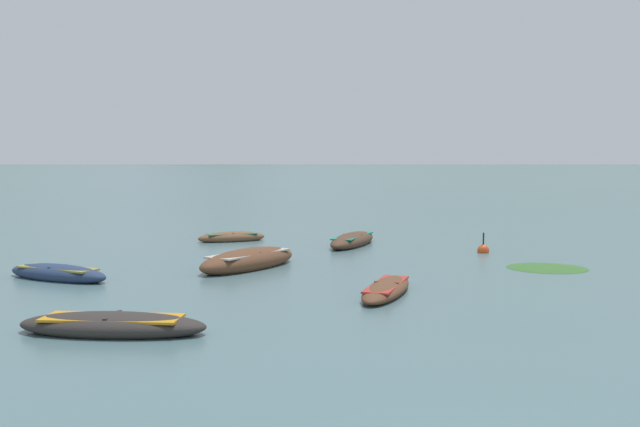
# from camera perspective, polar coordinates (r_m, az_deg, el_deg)

# --- Properties ---
(ground_plane) EXTENTS (6000.00, 6000.00, 0.00)m
(ground_plane) POSITION_cam_1_polar(r_m,az_deg,el_deg) (1505.91, -8.97, 4.10)
(ground_plane) COLOR slate
(mountain_2) EXTENTS (569.26, 569.26, 224.26)m
(mountain_2) POSITION_cam_1_polar(r_m,az_deg,el_deg) (1810.22, -7.81, 7.69)
(mountain_2) COLOR #56665B
(mountain_2) RESTS_ON ground
(mountain_3) EXTENTS (2426.04, 2426.04, 557.42)m
(mountain_3) POSITION_cam_1_polar(r_m,az_deg,el_deg) (2518.76, 17.43, 10.36)
(mountain_3) COLOR slate
(mountain_3) RESTS_ON ground
(rowboat_2) EXTENTS (4.09, 2.12, 0.55)m
(rowboat_2) POSITION_cam_1_polar(r_m,az_deg,el_deg) (14.84, -16.79, -8.85)
(rowboat_2) COLOR #2D2826
(rowboat_2) RESTS_ON ground
(rowboat_4) EXTENTS (3.61, 2.96, 0.57)m
(rowboat_4) POSITION_cam_1_polar(r_m,az_deg,el_deg) (22.02, -20.89, -4.66)
(rowboat_4) COLOR navy
(rowboat_4) RESTS_ON ground
(rowboat_5) EXTENTS (3.16, 1.65, 0.54)m
(rowboat_5) POSITION_cam_1_polar(r_m,az_deg,el_deg) (30.70, -7.32, -1.97)
(rowboat_5) COLOR brown
(rowboat_5) RESTS_ON ground
(rowboat_6) EXTENTS (4.09, 4.31, 0.81)m
(rowboat_6) POSITION_cam_1_polar(r_m,az_deg,el_deg) (22.90, -5.92, -3.88)
(rowboat_6) COLOR brown
(rowboat_6) RESTS_ON ground
(rowboat_7) EXTENTS (2.58, 3.81, 0.44)m
(rowboat_7) POSITION_cam_1_polar(r_m,az_deg,el_deg) (18.41, 5.51, -6.24)
(rowboat_7) COLOR brown
(rowboat_7) RESTS_ON ground
(rowboat_8) EXTENTS (3.28, 4.58, 0.66)m
(rowboat_8) POSITION_cam_1_polar(r_m,az_deg,el_deg) (29.01, 2.71, -2.23)
(rowboat_8) COLOR #4C3323
(rowboat_8) RESTS_ON ground
(mooring_buoy) EXTENTS (0.46, 0.46, 0.91)m
(mooring_buoy) POSITION_cam_1_polar(r_m,az_deg,el_deg) (27.35, 13.36, -2.96)
(mooring_buoy) COLOR #DB4C1E
(mooring_buoy) RESTS_ON ground
(weed_patch_4) EXTENTS (3.29, 3.16, 0.14)m
(weed_patch_4) POSITION_cam_1_polar(r_m,az_deg,el_deg) (23.93, 18.28, -4.33)
(weed_patch_4) COLOR #38662D
(weed_patch_4) RESTS_ON ground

